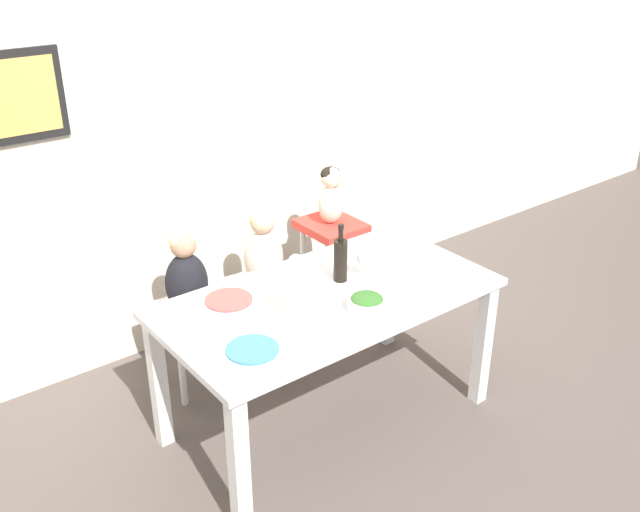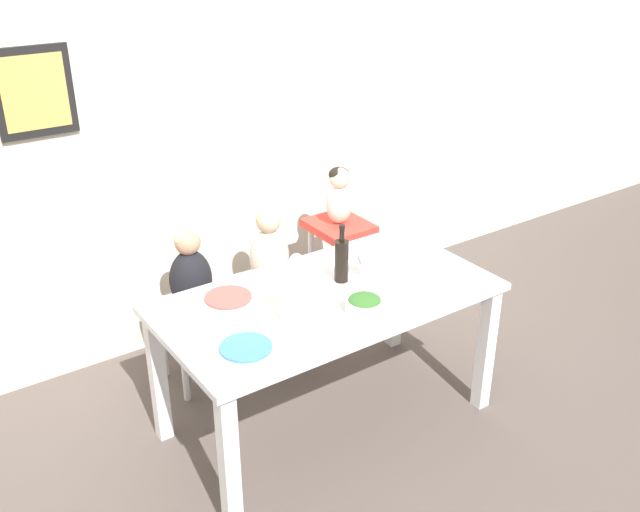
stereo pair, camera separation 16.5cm
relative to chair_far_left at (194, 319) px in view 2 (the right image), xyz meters
name	(u,v)px [view 2 (the right image)]	position (x,y,z in m)	size (l,w,h in m)	color
ground_plane	(327,419)	(0.39, -0.72, -0.39)	(14.00, 14.00, 0.00)	#564C47
wall_back	(204,117)	(0.39, 0.51, 0.96)	(10.00, 0.09, 2.70)	beige
dining_table	(327,313)	(0.39, -0.72, 0.26)	(1.63, 0.85, 0.75)	silver
chair_far_left	(194,319)	(0.00, 0.00, 0.00)	(0.38, 0.43, 0.47)	silver
chair_far_center	(271,294)	(0.49, 0.00, 0.00)	(0.38, 0.43, 0.47)	silver
chair_right_highchair	(339,247)	(0.98, 0.00, 0.17)	(0.32, 0.37, 0.73)	silver
person_child_left	(190,271)	(0.00, 0.00, 0.29)	(0.23, 0.20, 0.46)	black
person_child_center	(269,249)	(0.49, 0.00, 0.29)	(0.23, 0.20, 0.46)	beige
person_baby_right	(339,194)	(0.98, 0.00, 0.52)	(0.16, 0.14, 0.35)	beige
wine_bottle	(342,259)	(0.53, -0.64, 0.48)	(0.07, 0.07, 0.30)	black
paper_towel_roll	(292,298)	(0.12, -0.82, 0.47)	(0.10, 0.10, 0.23)	white
wine_glass_near	(366,259)	(0.63, -0.69, 0.47)	(0.08, 0.08, 0.16)	white
wine_glass_far	(297,263)	(0.33, -0.54, 0.47)	(0.08, 0.08, 0.16)	white
salad_bowl_large	(364,304)	(0.43, -0.95, 0.40)	(0.18, 0.18, 0.08)	silver
dinner_plate_front_left	(246,347)	(-0.17, -0.90, 0.36)	(0.23, 0.23, 0.01)	teal
dinner_plate_back_left	(228,297)	(-0.02, -0.48, 0.36)	(0.23, 0.23, 0.01)	#D14C47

